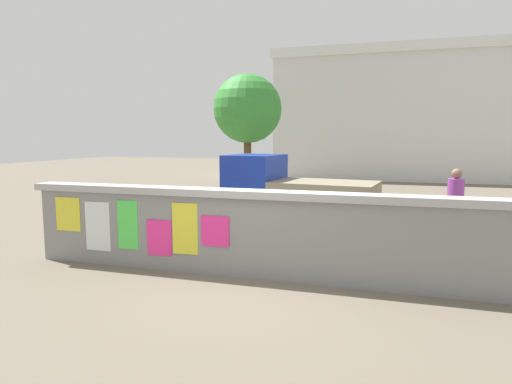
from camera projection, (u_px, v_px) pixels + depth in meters
name	position (u px, v px, depth m)	size (l,w,h in m)	color
ground	(324.00, 205.00, 14.83)	(60.00, 60.00, 0.00)	#6B6051
poster_wall	(254.00, 233.00, 7.14)	(8.38, 0.42, 1.44)	gray
auto_rickshaw_truck	(292.00, 195.00, 10.66)	(3.76, 1.94, 1.85)	black
motorcycle	(437.00, 235.00, 8.25)	(1.90, 0.56, 0.87)	black
bicycle_near	(164.00, 224.00, 9.78)	(1.71, 0.44, 0.95)	black
person_walking	(455.00, 198.00, 9.44)	(0.37, 0.37, 1.62)	#D83F72
tree_roadside	(247.00, 109.00, 18.29)	(2.86, 2.86, 4.89)	brown
building_background	(388.00, 116.00, 25.11)	(12.31, 6.33, 7.00)	silver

